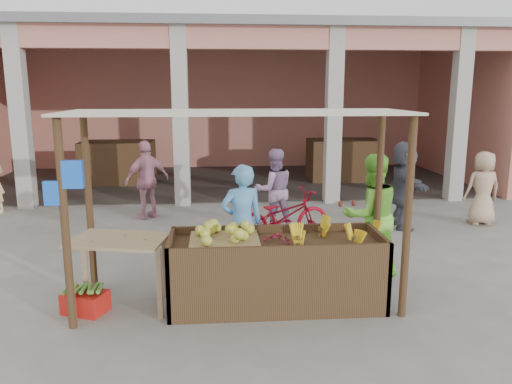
{
  "coord_description": "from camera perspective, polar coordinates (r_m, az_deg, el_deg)",
  "views": [
    {
      "loc": [
        -0.21,
        -5.79,
        2.63
      ],
      "look_at": [
        0.35,
        1.2,
        1.19
      ],
      "focal_mm": 35.0,
      "sensor_mm": 36.0,
      "label": 1
    }
  ],
  "objects": [
    {
      "name": "ground",
      "position": [
        6.36,
        -2.33,
        -12.8
      ],
      "size": [
        60.0,
        60.0,
        0.0
      ],
      "primitive_type": "plane",
      "color": "slate",
      "rests_on": "ground"
    },
    {
      "name": "market_building",
      "position": [
        14.72,
        -3.62,
        11.89
      ],
      "size": [
        14.4,
        6.4,
        4.2
      ],
      "color": "tan",
      "rests_on": "ground"
    },
    {
      "name": "fruit_stall",
      "position": [
        6.24,
        2.29,
        -9.3
      ],
      "size": [
        2.6,
        0.95,
        0.8
      ],
      "primitive_type": "cube",
      "color": "#4D371E",
      "rests_on": "ground"
    },
    {
      "name": "stall_awning",
      "position": [
        5.89,
        -2.66,
        5.26
      ],
      "size": [
        4.09,
        1.35,
        2.39
      ],
      "color": "#4D371E",
      "rests_on": "ground"
    },
    {
      "name": "banana_heap",
      "position": [
        6.25,
        8.81,
        -4.51
      ],
      "size": [
        1.16,
        0.63,
        0.21
      ],
      "primitive_type": null,
      "color": "yellow",
      "rests_on": "fruit_stall"
    },
    {
      "name": "melon_tray",
      "position": [
        6.06,
        -3.63,
        -4.97
      ],
      "size": [
        0.83,
        0.72,
        0.22
      ],
      "color": "#997C4E",
      "rests_on": "fruit_stall"
    },
    {
      "name": "berry_heap",
      "position": [
        6.05,
        2.37,
        -5.35
      ],
      "size": [
        0.39,
        0.32,
        0.12
      ],
      "primitive_type": "ellipsoid",
      "color": "maroon",
      "rests_on": "fruit_stall"
    },
    {
      "name": "side_table",
      "position": [
        6.23,
        -15.37,
        -6.39
      ],
      "size": [
        1.23,
        0.96,
        0.89
      ],
      "rotation": [
        0.0,
        0.0,
        -0.23
      ],
      "color": "tan",
      "rests_on": "ground"
    },
    {
      "name": "papaya_pile",
      "position": [
        6.16,
        -15.5,
        -4.15
      ],
      "size": [
        0.77,
        0.44,
        0.22
      ],
      "primitive_type": null,
      "color": "#43882C",
      "rests_on": "side_table"
    },
    {
      "name": "red_crate",
      "position": [
        6.46,
        -18.9,
        -11.82
      ],
      "size": [
        0.58,
        0.51,
        0.25
      ],
      "primitive_type": "cube",
      "rotation": [
        0.0,
        0.0,
        -0.39
      ],
      "color": "red",
      "rests_on": "ground"
    },
    {
      "name": "plantain_bundle",
      "position": [
        6.4,
        -19.0,
        -10.46
      ],
      "size": [
        0.4,
        0.28,
        0.08
      ],
      "primitive_type": null,
      "color": "#548E33",
      "rests_on": "red_crate"
    },
    {
      "name": "produce_sacks",
      "position": [
        11.56,
        10.41,
        -0.31
      ],
      "size": [
        0.72,
        0.45,
        0.55
      ],
      "color": "maroon",
      "rests_on": "ground"
    },
    {
      "name": "vendor_blue",
      "position": [
        6.89,
        -1.62,
        -3.11
      ],
      "size": [
        0.75,
        0.61,
        1.75
      ],
      "primitive_type": "imported",
      "rotation": [
        0.0,
        0.0,
        3.36
      ],
      "color": "#60ABF0",
      "rests_on": "ground"
    },
    {
      "name": "vendor_green",
      "position": [
        7.25,
        13.01,
        -2.25
      ],
      "size": [
        0.97,
        0.68,
        1.85
      ],
      "primitive_type": "imported",
      "rotation": [
        0.0,
        0.0,
        3.34
      ],
      "color": "#7AD73C",
      "rests_on": "ground"
    },
    {
      "name": "motorcycle",
      "position": [
        8.68,
        3.02,
        -2.7
      ],
      "size": [
        1.15,
        1.95,
        0.96
      ],
      "primitive_type": "imported",
      "rotation": [
        0.0,
        0.0,
        1.87
      ],
      "color": "maroon",
      "rests_on": "ground"
    },
    {
      "name": "shopper_b",
      "position": [
        10.47,
        -12.35,
        1.66
      ],
      "size": [
        1.15,
        1.0,
        1.73
      ],
      "primitive_type": "imported",
      "rotation": [
        0.0,
        0.0,
        3.71
      ],
      "color": "#C27F92",
      "rests_on": "ground"
    },
    {
      "name": "shopper_c",
      "position": [
        10.76,
        24.53,
        0.82
      ],
      "size": [
        0.8,
        0.54,
        1.61
      ],
      "primitive_type": "imported",
      "rotation": [
        0.0,
        0.0,
        3.19
      ],
      "color": "tan",
      "rests_on": "ground"
    },
    {
      "name": "shopper_d",
      "position": [
        9.92,
        16.51,
        1.05
      ],
      "size": [
        0.81,
        1.69,
        1.78
      ],
      "primitive_type": "imported",
      "rotation": [
        0.0,
        0.0,
        1.49
      ],
      "color": "#44454E",
      "rests_on": "ground"
    },
    {
      "name": "shopper_f",
      "position": [
        9.37,
        2.09,
        0.68
      ],
      "size": [
        0.9,
        0.61,
        1.7
      ],
      "primitive_type": "imported",
      "rotation": [
        0.0,
        0.0,
        3.31
      ],
      "color": "#A17EA9",
      "rests_on": "ground"
    }
  ]
}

